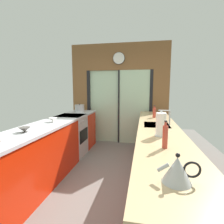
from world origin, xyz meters
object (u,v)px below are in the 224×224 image
object	(u,v)px
mixing_bowl_near	(25,130)
soap_bottle_far	(154,112)
mixing_bowl_far	(53,120)
stock_pot	(80,109)
paper_towel_roll	(161,125)
soap_bottle_near	(165,136)
oven_range	(72,136)
kettle	(177,170)

from	to	relation	value
mixing_bowl_near	soap_bottle_far	world-z (taller)	soap_bottle_far
mixing_bowl_far	soap_bottle_far	xyz separation A→B (m)	(1.78, 0.81, 0.06)
mixing_bowl_far	stock_pot	world-z (taller)	stock_pot
paper_towel_roll	soap_bottle_near	bearing A→B (deg)	-90.00
mixing_bowl_far	stock_pot	xyz separation A→B (m)	(0.00, 1.28, 0.05)
soap_bottle_near	oven_range	bearing A→B (deg)	134.42
mixing_bowl_far	soap_bottle_near	distance (m)	2.06
mixing_bowl_near	soap_bottle_near	bearing A→B (deg)	-9.60
stock_pot	soap_bottle_near	size ratio (longest dim) A/B	0.85
mixing_bowl_near	mixing_bowl_far	bearing A→B (deg)	90.00
stock_pot	mixing_bowl_far	bearing A→B (deg)	-90.00
mixing_bowl_near	paper_towel_roll	size ratio (longest dim) A/B	0.47
mixing_bowl_far	kettle	distance (m)	2.45
oven_range	kettle	distance (m)	3.11
mixing_bowl_near	soap_bottle_far	distance (m)	2.36
oven_range	soap_bottle_far	size ratio (longest dim) A/B	3.72
mixing_bowl_near	paper_towel_roll	xyz separation A→B (m)	(1.78, 0.14, 0.11)
mixing_bowl_near	soap_bottle_near	world-z (taller)	soap_bottle_near
oven_range	paper_towel_roll	world-z (taller)	paper_towel_roll
soap_bottle_far	soap_bottle_near	bearing A→B (deg)	-90.00
oven_range	soap_bottle_near	bearing A→B (deg)	-45.58
soap_bottle_near	paper_towel_roll	distance (m)	0.45
mixing_bowl_near	kettle	bearing A→B (deg)	-27.76
stock_pot	kettle	xyz separation A→B (m)	(1.78, -2.96, -0.01)
mixing_bowl_far	paper_towel_roll	bearing A→B (deg)	-18.51
stock_pot	kettle	world-z (taller)	stock_pot
oven_range	mixing_bowl_near	world-z (taller)	mixing_bowl_near
kettle	mixing_bowl_far	bearing A→B (deg)	136.73
mixing_bowl_far	stock_pot	distance (m)	1.28
oven_range	paper_towel_roll	bearing A→B (deg)	-37.71
stock_pot	mixing_bowl_near	bearing A→B (deg)	-90.00
mixing_bowl_near	kettle	distance (m)	2.01
kettle	soap_bottle_near	bearing A→B (deg)	90.15
kettle	soap_bottle_far	size ratio (longest dim) A/B	1.06
mixing_bowl_far	soap_bottle_near	bearing A→B (deg)	-30.31
soap_bottle_far	paper_towel_roll	xyz separation A→B (m)	(0.00, -1.41, 0.04)
mixing_bowl_near	paper_towel_roll	world-z (taller)	paper_towel_roll
mixing_bowl_near	paper_towel_roll	bearing A→B (deg)	4.62
mixing_bowl_near	stock_pot	world-z (taller)	stock_pot
mixing_bowl_far	soap_bottle_far	size ratio (longest dim) A/B	0.60
stock_pot	paper_towel_roll	xyz separation A→B (m)	(1.78, -1.88, 0.05)
oven_range	mixing_bowl_far	bearing A→B (deg)	-88.67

